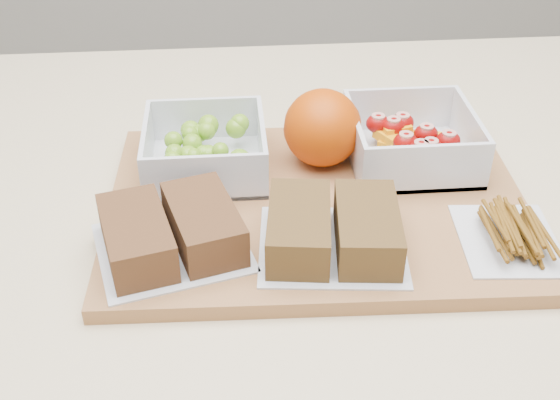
{
  "coord_description": "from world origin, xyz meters",
  "views": [
    {
      "loc": [
        -0.06,
        -0.56,
        1.33
      ],
      "look_at": [
        -0.02,
        0.01,
        0.93
      ],
      "focal_mm": 45.0,
      "sensor_mm": 36.0,
      "label": 1
    }
  ],
  "objects_px": {
    "sandwich_bag_center": "(333,230)",
    "grape_container": "(207,150)",
    "fruit_container": "(411,143)",
    "sandwich_bag_left": "(171,231)",
    "orange": "(322,128)",
    "pretzel_bag": "(510,230)",
    "cutting_board": "(317,206)"
  },
  "relations": [
    {
      "from": "sandwich_bag_center",
      "to": "grape_container",
      "type": "bearing_deg",
      "value": 128.24
    },
    {
      "from": "fruit_container",
      "to": "sandwich_bag_left",
      "type": "relative_size",
      "value": 0.83
    },
    {
      "from": "grape_container",
      "to": "orange",
      "type": "relative_size",
      "value": 1.51
    },
    {
      "from": "fruit_container",
      "to": "sandwich_bag_center",
      "type": "distance_m",
      "value": 0.18
    },
    {
      "from": "grape_container",
      "to": "sandwich_bag_left",
      "type": "height_order",
      "value": "grape_container"
    },
    {
      "from": "pretzel_bag",
      "to": "grape_container",
      "type": "bearing_deg",
      "value": 151.86
    },
    {
      "from": "pretzel_bag",
      "to": "sandwich_bag_center",
      "type": "bearing_deg",
      "value": 178.45
    },
    {
      "from": "sandwich_bag_left",
      "to": "pretzel_bag",
      "type": "distance_m",
      "value": 0.31
    },
    {
      "from": "fruit_container",
      "to": "pretzel_bag",
      "type": "bearing_deg",
      "value": -68.14
    },
    {
      "from": "fruit_container",
      "to": "sandwich_bag_left",
      "type": "distance_m",
      "value": 0.29
    },
    {
      "from": "grape_container",
      "to": "pretzel_bag",
      "type": "relative_size",
      "value": 1.09
    },
    {
      "from": "sandwich_bag_left",
      "to": "pretzel_bag",
      "type": "relative_size",
      "value": 1.37
    },
    {
      "from": "orange",
      "to": "sandwich_bag_center",
      "type": "xyz_separation_m",
      "value": [
        -0.01,
        -0.15,
        -0.02
      ]
    },
    {
      "from": "cutting_board",
      "to": "sandwich_bag_left",
      "type": "height_order",
      "value": "sandwich_bag_left"
    },
    {
      "from": "cutting_board",
      "to": "grape_container",
      "type": "xyz_separation_m",
      "value": [
        -0.11,
        0.07,
        0.03
      ]
    },
    {
      "from": "grape_container",
      "to": "sandwich_bag_left",
      "type": "distance_m",
      "value": 0.14
    },
    {
      "from": "grape_container",
      "to": "fruit_container",
      "type": "height_order",
      "value": "fruit_container"
    },
    {
      "from": "cutting_board",
      "to": "fruit_container",
      "type": "relative_size",
      "value": 3.19
    },
    {
      "from": "fruit_container",
      "to": "sandwich_bag_center",
      "type": "bearing_deg",
      "value": -126.43
    },
    {
      "from": "sandwich_bag_left",
      "to": "fruit_container",
      "type": "bearing_deg",
      "value": 27.92
    },
    {
      "from": "orange",
      "to": "pretzel_bag",
      "type": "height_order",
      "value": "orange"
    },
    {
      "from": "fruit_container",
      "to": "orange",
      "type": "relative_size",
      "value": 1.58
    },
    {
      "from": "orange",
      "to": "sandwich_bag_center",
      "type": "relative_size",
      "value": 0.58
    },
    {
      "from": "grape_container",
      "to": "sandwich_bag_center",
      "type": "height_order",
      "value": "grape_container"
    },
    {
      "from": "grape_container",
      "to": "orange",
      "type": "bearing_deg",
      "value": 1.77
    },
    {
      "from": "pretzel_bag",
      "to": "fruit_container",
      "type": "bearing_deg",
      "value": 111.86
    },
    {
      "from": "cutting_board",
      "to": "pretzel_bag",
      "type": "distance_m",
      "value": 0.19
    },
    {
      "from": "grape_container",
      "to": "fruit_container",
      "type": "xyz_separation_m",
      "value": [
        0.22,
        -0.0,
        -0.0
      ]
    },
    {
      "from": "grape_container",
      "to": "sandwich_bag_left",
      "type": "bearing_deg",
      "value": -103.55
    },
    {
      "from": "fruit_container",
      "to": "sandwich_bag_left",
      "type": "height_order",
      "value": "fruit_container"
    },
    {
      "from": "fruit_container",
      "to": "pretzel_bag",
      "type": "height_order",
      "value": "fruit_container"
    },
    {
      "from": "fruit_container",
      "to": "pretzel_bag",
      "type": "relative_size",
      "value": 1.14
    }
  ]
}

